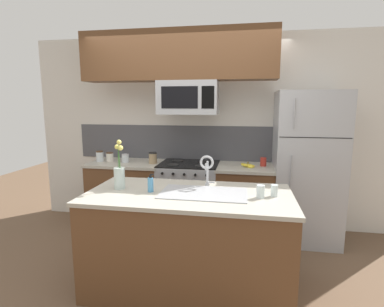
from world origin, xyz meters
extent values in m
plane|color=brown|center=(0.00, 0.00, 0.00)|extent=(10.00, 10.00, 0.00)
cube|color=silver|center=(0.30, 1.28, 1.30)|extent=(5.20, 0.10, 2.60)
cube|color=#4C4C51|center=(0.00, 1.22, 1.15)|extent=(3.37, 0.01, 0.48)
cube|color=brown|center=(-0.86, 0.90, 0.44)|extent=(0.96, 0.62, 0.88)
cube|color=#B2AD9E|center=(-0.86, 0.90, 0.89)|extent=(0.99, 0.65, 0.03)
cube|color=brown|center=(0.73, 0.90, 0.44)|extent=(0.69, 0.62, 0.88)
cube|color=#B2AD9E|center=(0.73, 0.90, 0.89)|extent=(0.72, 0.65, 0.03)
cube|color=#A8AAAF|center=(0.00, 0.90, 0.46)|extent=(0.76, 0.62, 0.91)
cube|color=black|center=(0.00, 0.90, 0.92)|extent=(0.76, 0.62, 0.01)
cylinder|color=black|center=(-0.18, 0.76, 0.93)|extent=(0.15, 0.15, 0.01)
cylinder|color=black|center=(0.18, 0.76, 0.93)|extent=(0.15, 0.15, 0.01)
cylinder|color=black|center=(-0.18, 1.04, 0.93)|extent=(0.15, 0.15, 0.01)
cylinder|color=black|center=(0.18, 1.04, 0.93)|extent=(0.15, 0.15, 0.01)
cylinder|color=black|center=(-0.27, 0.58, 0.85)|extent=(0.03, 0.02, 0.03)
cylinder|color=black|center=(-0.14, 0.58, 0.85)|extent=(0.03, 0.02, 0.03)
cylinder|color=black|center=(0.00, 0.58, 0.85)|extent=(0.03, 0.02, 0.03)
cylinder|color=black|center=(0.14, 0.58, 0.85)|extent=(0.03, 0.02, 0.03)
cylinder|color=black|center=(0.27, 0.58, 0.85)|extent=(0.03, 0.02, 0.03)
cube|color=#A8AAAF|center=(0.00, 0.88, 1.77)|extent=(0.74, 0.40, 0.41)
cube|color=black|center=(-0.07, 0.68, 1.77)|extent=(0.45, 0.00, 0.26)
cube|color=black|center=(0.27, 0.68, 1.77)|extent=(0.15, 0.00, 0.26)
cube|color=brown|center=(-0.13, 0.85, 2.27)|extent=(2.41, 0.34, 0.60)
cube|color=#A8AAAF|center=(1.47, 0.92, 0.92)|extent=(0.78, 0.72, 1.84)
cube|color=black|center=(1.47, 0.56, 1.33)|extent=(0.75, 0.00, 0.01)
cylinder|color=#99999E|center=(1.23, 0.54, 1.58)|extent=(0.01, 0.01, 0.33)
cylinder|color=#99999E|center=(1.23, 0.54, 0.77)|extent=(0.01, 0.01, 0.70)
cylinder|color=silver|center=(-1.24, 0.88, 0.98)|extent=(0.10, 0.10, 0.13)
cylinder|color=#4C331E|center=(-1.24, 0.88, 1.05)|extent=(0.10, 0.10, 0.01)
cylinder|color=silver|center=(-1.12, 0.93, 0.96)|extent=(0.10, 0.10, 0.11)
cylinder|color=#4C331E|center=(-1.12, 0.93, 1.02)|extent=(0.10, 0.10, 0.01)
cylinder|color=silver|center=(-0.87, 0.88, 0.96)|extent=(0.10, 0.10, 0.10)
cylinder|color=#B2B2B7|center=(-0.87, 0.88, 1.02)|extent=(0.10, 0.10, 0.01)
cylinder|color=#997F5B|center=(-0.48, 0.87, 0.98)|extent=(0.11, 0.11, 0.13)
cylinder|color=black|center=(-0.48, 0.87, 1.05)|extent=(0.10, 0.10, 0.01)
ellipsoid|color=yellow|center=(0.75, 0.83, 0.93)|extent=(0.17, 0.12, 0.07)
ellipsoid|color=yellow|center=(0.75, 0.85, 0.93)|extent=(0.18, 0.08, 0.07)
ellipsoid|color=yellow|center=(0.76, 0.83, 0.93)|extent=(0.17, 0.04, 0.05)
ellipsoid|color=yellow|center=(0.76, 0.85, 0.93)|extent=(0.18, 0.09, 0.05)
ellipsoid|color=yellow|center=(0.77, 0.83, 0.93)|extent=(0.16, 0.13, 0.06)
cylinder|color=brown|center=(0.76, 0.84, 0.96)|extent=(0.02, 0.02, 0.03)
cylinder|color=#B22D23|center=(0.95, 0.95, 0.97)|extent=(0.08, 0.08, 0.11)
cube|color=brown|center=(0.23, -0.35, 0.44)|extent=(1.79, 0.87, 0.88)
cube|color=#B2AD9E|center=(0.23, -0.35, 0.89)|extent=(1.82, 0.90, 0.03)
cube|color=#ADAFB5|center=(0.37, -0.35, 0.91)|extent=(0.76, 0.44, 0.01)
cube|color=#ADAFB5|center=(0.19, -0.35, 0.84)|extent=(0.30, 0.33, 0.15)
cube|color=#ADAFB5|center=(0.54, -0.35, 0.84)|extent=(0.30, 0.33, 0.15)
cylinder|color=#B7BABF|center=(0.37, -0.09, 0.92)|extent=(0.04, 0.04, 0.02)
cylinder|color=#B7BABF|center=(0.37, -0.09, 1.04)|extent=(0.02, 0.02, 0.22)
torus|color=#B7BABF|center=(0.37, -0.14, 1.15)|extent=(0.13, 0.02, 0.13)
cylinder|color=#B7BABF|center=(0.37, -0.20, 1.12)|extent=(0.02, 0.02, 0.06)
cube|color=#B7BABF|center=(0.40, -0.09, 0.95)|extent=(0.07, 0.01, 0.01)
cylinder|color=#4C93C6|center=(-0.11, -0.38, 0.98)|extent=(0.05, 0.05, 0.13)
cylinder|color=black|center=(-0.11, -0.38, 1.05)|extent=(0.02, 0.02, 0.02)
cube|color=black|center=(-0.09, -0.38, 1.07)|extent=(0.03, 0.01, 0.01)
cylinder|color=silver|center=(0.85, -0.39, 0.97)|extent=(0.07, 0.07, 0.11)
cylinder|color=silver|center=(0.97, -0.32, 0.96)|extent=(0.06, 0.06, 0.10)
cylinder|color=silver|center=(-0.43, -0.33, 1.01)|extent=(0.10, 0.10, 0.20)
cylinder|color=silver|center=(-0.43, -0.33, 0.95)|extent=(0.09, 0.09, 0.06)
cylinder|color=#386B2D|center=(-0.44, -0.32, 1.14)|extent=(0.03, 0.02, 0.33)
sphere|color=#EFE066|center=(-0.45, -0.31, 1.30)|extent=(0.04, 0.04, 0.04)
cylinder|color=#386B2D|center=(-0.41, -0.35, 1.13)|extent=(0.04, 0.03, 0.33)
sphere|color=#EFE066|center=(-0.39, -0.36, 1.30)|extent=(0.05, 0.05, 0.05)
cylinder|color=#386B2D|center=(-0.41, -0.35, 1.16)|extent=(0.03, 0.03, 0.38)
sphere|color=#EFE066|center=(-0.40, -0.36, 1.35)|extent=(0.04, 0.04, 0.04)
camera|label=1|loc=(0.71, -2.87, 1.69)|focal=28.00mm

